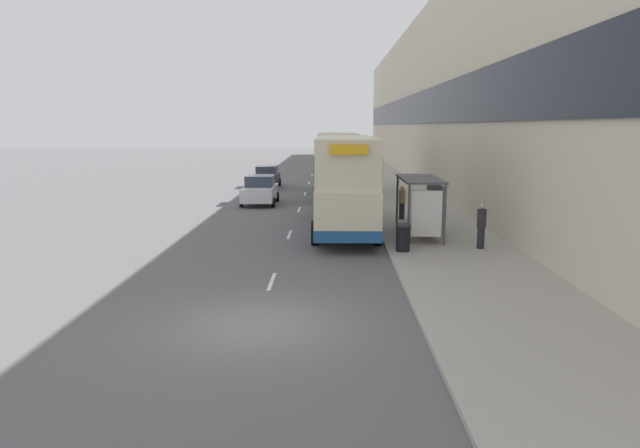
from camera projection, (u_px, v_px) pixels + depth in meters
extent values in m
plane|color=#5B595B|center=(255.00, 325.00, 13.90)|extent=(220.00, 220.00, 0.00)
cube|color=#A39E93|center=(382.00, 178.00, 51.70)|extent=(5.00, 93.00, 0.14)
cube|color=beige|center=(429.00, 101.00, 50.46)|extent=(3.00, 93.00, 13.83)
cube|color=black|center=(411.00, 109.00, 50.61)|extent=(0.12, 89.28, 2.49)
cube|color=silver|center=(272.00, 281.00, 17.77)|extent=(0.12, 2.00, 0.01)
cube|color=silver|center=(289.00, 235.00, 25.37)|extent=(0.12, 2.00, 0.01)
cube|color=silver|center=(299.00, 209.00, 32.96)|extent=(0.12, 2.00, 0.01)
cube|color=silver|center=(305.00, 194.00, 40.56)|extent=(0.12, 2.00, 0.01)
cube|color=silver|center=(309.00, 183.00, 48.15)|extent=(0.12, 2.00, 0.01)
cube|color=silver|center=(312.00, 175.00, 55.75)|extent=(0.12, 2.00, 0.01)
cube|color=silver|center=(314.00, 169.00, 63.35)|extent=(0.12, 2.00, 0.01)
cube|color=#4C4C51|center=(420.00, 179.00, 24.06)|extent=(1.60, 4.20, 0.08)
cylinder|color=#4C4C51|center=(409.00, 215.00, 22.31)|extent=(0.10, 0.10, 2.40)
cylinder|color=#4C4C51|center=(397.00, 202.00, 26.25)|extent=(0.10, 0.10, 2.40)
cylinder|color=#4C4C51|center=(445.00, 215.00, 22.29)|extent=(0.10, 0.10, 2.40)
cylinder|color=#4C4C51|center=(428.00, 202.00, 26.23)|extent=(0.10, 0.10, 2.40)
cube|color=#99A8B2|center=(435.00, 205.00, 24.24)|extent=(0.04, 3.68, 1.92)
cube|color=white|center=(427.00, 214.00, 22.35)|extent=(1.19, 0.10, 1.82)
cube|color=maroon|center=(424.00, 225.00, 24.39)|extent=(0.36, 2.80, 0.08)
cube|color=beige|center=(345.00, 200.00, 26.24)|extent=(2.55, 10.72, 1.85)
cube|color=beige|center=(345.00, 158.00, 25.92)|extent=(2.50, 10.40, 1.95)
cube|color=#1E518C|center=(345.00, 215.00, 26.36)|extent=(2.58, 10.77, 0.45)
cube|color=#2D3847|center=(345.00, 192.00, 26.18)|extent=(2.58, 10.07, 0.81)
cube|color=#2D3847|center=(345.00, 161.00, 25.93)|extent=(2.55, 10.07, 0.94)
cube|color=yellow|center=(349.00, 149.00, 20.55)|extent=(1.40, 0.08, 0.36)
cylinder|color=black|center=(319.00, 208.00, 30.01)|extent=(0.30, 1.00, 1.00)
cylinder|color=black|center=(367.00, 208.00, 29.97)|extent=(0.30, 1.00, 1.00)
cylinder|color=black|center=(315.00, 233.00, 23.15)|extent=(0.30, 1.00, 1.00)
cylinder|color=black|center=(378.00, 233.00, 23.10)|extent=(0.30, 1.00, 1.00)
cube|color=beige|center=(337.00, 175.00, 39.58)|extent=(2.55, 10.76, 1.85)
cube|color=beige|center=(337.00, 147.00, 39.26)|extent=(2.50, 10.44, 1.95)
cube|color=#1E518C|center=(337.00, 185.00, 39.70)|extent=(2.58, 10.81, 0.45)
cube|color=#2D3847|center=(337.00, 169.00, 39.52)|extent=(2.58, 10.11, 0.81)
cube|color=#2D3847|center=(337.00, 149.00, 39.27)|extent=(2.55, 10.11, 0.94)
cube|color=yellow|center=(339.00, 140.00, 33.87)|extent=(1.40, 0.08, 0.36)
cylinder|color=black|center=(320.00, 183.00, 43.37)|extent=(0.30, 1.00, 1.00)
cylinder|color=black|center=(353.00, 183.00, 43.32)|extent=(0.30, 1.00, 1.00)
cylinder|color=black|center=(318.00, 194.00, 36.48)|extent=(0.30, 1.00, 1.00)
cylinder|color=black|center=(358.00, 194.00, 36.43)|extent=(0.30, 1.00, 1.00)
cube|color=silver|center=(260.00, 193.00, 35.07)|extent=(1.89, 4.20, 0.81)
cube|color=#2D3847|center=(260.00, 181.00, 35.15)|extent=(1.67, 2.01, 0.66)
cylinder|color=black|center=(273.00, 202.00, 33.84)|extent=(0.20, 0.60, 0.60)
cylinder|color=black|center=(242.00, 202.00, 33.88)|extent=(0.20, 0.60, 0.60)
cylinder|color=black|center=(277.00, 197.00, 36.40)|extent=(0.20, 0.60, 0.60)
cylinder|color=black|center=(248.00, 197.00, 36.44)|extent=(0.20, 0.60, 0.60)
cube|color=black|center=(267.00, 179.00, 44.53)|extent=(1.77, 3.98, 0.76)
cube|color=#2D3847|center=(267.00, 170.00, 44.60)|extent=(1.56, 1.91, 0.62)
cylinder|color=black|center=(277.00, 185.00, 43.36)|extent=(0.20, 0.60, 0.60)
cylinder|color=black|center=(254.00, 185.00, 43.39)|extent=(0.20, 0.60, 0.60)
cylinder|color=black|center=(280.00, 182.00, 45.79)|extent=(0.20, 0.60, 0.60)
cylinder|color=black|center=(258.00, 182.00, 45.82)|extent=(0.20, 0.60, 0.60)
cylinder|color=#23232D|center=(402.00, 211.00, 28.70)|extent=(0.28, 0.28, 0.81)
cylinder|color=#997F51|center=(402.00, 196.00, 28.57)|extent=(0.34, 0.34, 0.68)
sphere|color=tan|center=(402.00, 188.00, 28.49)|extent=(0.22, 0.22, 0.22)
cylinder|color=#23232D|center=(481.00, 238.00, 21.81)|extent=(0.28, 0.28, 0.83)
cylinder|color=#26262D|center=(482.00, 218.00, 21.68)|extent=(0.35, 0.35, 0.69)
sphere|color=tan|center=(482.00, 206.00, 21.60)|extent=(0.22, 0.22, 0.22)
cylinder|color=black|center=(403.00, 239.00, 21.35)|extent=(0.52, 0.52, 0.95)
cylinder|color=#2D2D33|center=(403.00, 225.00, 21.26)|extent=(0.55, 0.55, 0.10)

